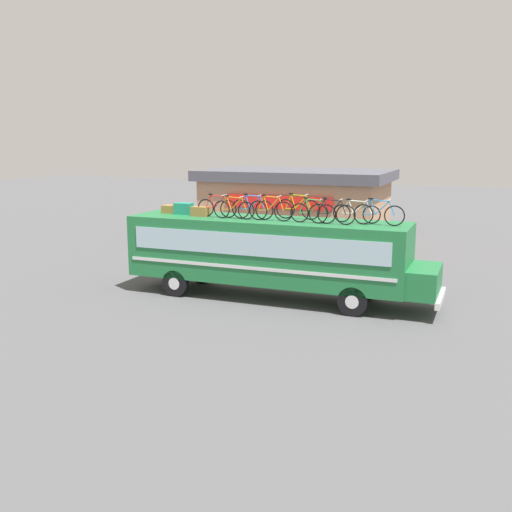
% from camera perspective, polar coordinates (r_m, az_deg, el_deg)
% --- Properties ---
extents(ground_plane, '(120.00, 120.00, 0.00)m').
position_cam_1_polar(ground_plane, '(22.86, 0.97, -4.01)').
color(ground_plane, '#4C4C4F').
extents(bus, '(11.88, 2.62, 3.05)m').
position_cam_1_polar(bus, '(22.37, 1.49, 0.46)').
color(bus, '#1E6B38').
rests_on(bus, ground).
extents(luggage_bag_1, '(0.45, 0.52, 0.31)m').
position_cam_1_polar(luggage_bag_1, '(24.42, -8.40, 4.53)').
color(luggage_bag_1, olive).
rests_on(luggage_bag_1, bus).
extents(luggage_bag_2, '(0.69, 0.44, 0.45)m').
position_cam_1_polar(luggage_bag_2, '(23.86, -7.00, 4.57)').
color(luggage_bag_2, '#1E7F66').
rests_on(luggage_bag_2, bus).
extents(luggage_bag_3, '(0.66, 0.48, 0.37)m').
position_cam_1_polar(luggage_bag_3, '(23.20, -5.37, 4.32)').
color(luggage_bag_3, olive).
rests_on(luggage_bag_3, bus).
extents(rooftop_bicycle_1, '(1.64, 0.44, 0.91)m').
position_cam_1_polar(rooftop_bicycle_1, '(22.78, -3.80, 4.71)').
color(rooftop_bicycle_1, black).
rests_on(rooftop_bicycle_1, bus).
extents(rooftop_bicycle_2, '(1.68, 0.44, 0.89)m').
position_cam_1_polar(rooftop_bicycle_2, '(22.28, -2.17, 4.56)').
color(rooftop_bicycle_2, black).
rests_on(rooftop_bicycle_2, bus).
extents(rooftop_bicycle_3, '(1.69, 0.44, 0.97)m').
position_cam_1_polar(rooftop_bicycle_3, '(22.16, -0.35, 4.60)').
color(rooftop_bicycle_3, black).
rests_on(rooftop_bicycle_3, bus).
extents(rooftop_bicycle_4, '(1.73, 0.44, 0.97)m').
position_cam_1_polar(rooftop_bicycle_4, '(21.74, 1.43, 4.48)').
color(rooftop_bicycle_4, black).
rests_on(rooftop_bicycle_4, bus).
extents(rooftop_bicycle_5, '(1.73, 0.44, 0.98)m').
position_cam_1_polar(rooftop_bicycle_5, '(22.22, 4.07, 4.61)').
color(rooftop_bicycle_5, black).
rests_on(rooftop_bicycle_5, bus).
extents(rooftop_bicycle_6, '(1.70, 0.44, 0.93)m').
position_cam_1_polar(rooftop_bicycle_6, '(21.22, 5.51, 4.22)').
color(rooftop_bicycle_6, black).
rests_on(rooftop_bicycle_6, bus).
extents(rooftop_bicycle_7, '(1.71, 0.44, 0.94)m').
position_cam_1_polar(rooftop_bicycle_7, '(21.00, 7.33, 4.12)').
color(rooftop_bicycle_7, black).
rests_on(rooftop_bicycle_7, bus).
extents(rooftop_bicycle_8, '(1.73, 0.44, 0.87)m').
position_cam_1_polar(rooftop_bicycle_8, '(21.46, 9.68, 4.13)').
color(rooftop_bicycle_8, black).
rests_on(rooftop_bicycle_8, bus).
extents(rooftop_bicycle_9, '(1.80, 0.44, 0.95)m').
position_cam_1_polar(rooftop_bicycle_9, '(21.02, 11.77, 3.99)').
color(rooftop_bicycle_9, black).
rests_on(rooftop_bicycle_9, bus).
extents(roadside_building, '(10.99, 6.67, 4.21)m').
position_cam_1_polar(roadside_building, '(35.54, 3.92, 4.98)').
color(roadside_building, tan).
rests_on(roadside_building, ground).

